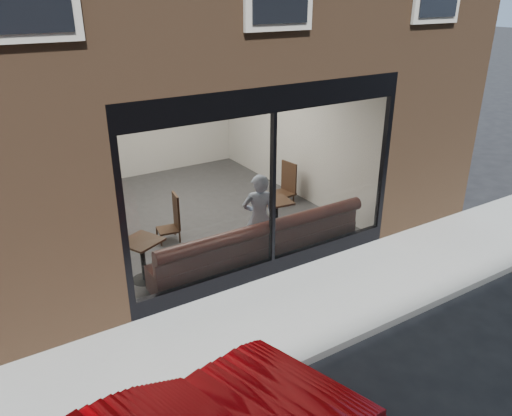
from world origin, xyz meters
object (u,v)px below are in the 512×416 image
cafe_table_left (141,241)px  cafe_chair_right (282,194)px  banquette (259,253)px  person (259,218)px  cafe_table_right (276,201)px  cafe_chair_left (168,230)px

cafe_table_left → cafe_chair_right: size_ratio=1.22×
banquette → cafe_chair_right: bearing=46.7°
person → cafe_table_right: 0.98m
person → cafe_table_left: size_ratio=2.84×
cafe_table_right → banquette: bearing=-138.9°
cafe_table_left → cafe_chair_left: 1.54m
cafe_chair_left → cafe_chair_right: (2.93, 0.35, 0.00)m
person → cafe_table_right: person is taller
cafe_chair_right → banquette: bearing=38.7°
cafe_table_right → cafe_chair_left: (-1.89, 0.92, -0.50)m
banquette → cafe_table_right: size_ratio=7.38×
banquette → cafe_chair_left: size_ratio=10.45×
person → cafe_table_left: person is taller
person → cafe_table_left: (-2.02, 0.38, -0.07)m
cafe_table_left → cafe_chair_right: cafe_table_left is taller
banquette → cafe_chair_left: bearing=121.0°
person → cafe_table_right: size_ratio=2.99×
cafe_chair_right → cafe_table_right: bearing=42.8°
cafe_table_left → cafe_chair_left: bearing=51.5°
cafe_table_left → cafe_chair_left: size_ratio=1.49×
banquette → cafe_chair_left: (-1.01, 1.69, 0.01)m
banquette → cafe_table_left: (-1.92, 0.55, 0.52)m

